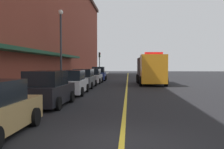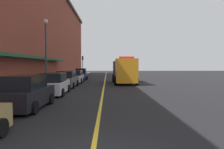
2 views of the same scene
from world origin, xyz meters
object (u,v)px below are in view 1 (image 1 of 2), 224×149
(parked_car_2, at_px, (72,83))
(traffic_light_near, at_px, (100,59))
(street_lamp_left, at_px, (61,40))
(utility_truck, at_px, (151,70))
(parking_meter_0, at_px, (75,75))
(parked_car_1, at_px, (47,90))
(parked_car_4, at_px, (93,77))
(parked_car_3, at_px, (84,79))
(parked_car_5, at_px, (99,74))
(parking_meter_1, at_px, (45,81))

(parked_car_2, bearing_deg, traffic_light_near, 0.70)
(parked_car_2, height_order, traffic_light_near, traffic_light_near)
(street_lamp_left, height_order, traffic_light_near, street_lamp_left)
(utility_truck, xyz_separation_m, parking_meter_0, (-7.91, -2.05, -0.55))
(street_lamp_left, distance_m, traffic_light_near, 25.60)
(parked_car_1, height_order, parked_car_4, parked_car_1)
(parked_car_2, relative_size, parked_car_3, 0.98)
(parked_car_3, distance_m, parked_car_5, 11.19)
(parking_meter_1, bearing_deg, parked_car_2, 51.56)
(parked_car_5, bearing_deg, parked_car_1, 177.48)
(parked_car_1, height_order, parked_car_3, parked_car_1)
(parked_car_1, bearing_deg, parked_car_3, 1.45)
(parked_car_5, bearing_deg, parked_car_4, 177.60)
(parked_car_4, distance_m, traffic_light_near, 19.25)
(parking_meter_1, bearing_deg, parking_meter_0, 90.00)
(street_lamp_left, bearing_deg, parking_meter_1, -84.66)
(parking_meter_0, distance_m, street_lamp_left, 4.81)
(parked_car_3, xyz_separation_m, utility_truck, (6.56, 4.60, 0.79))
(parked_car_1, relative_size, parking_meter_0, 3.22)
(utility_truck, xyz_separation_m, traffic_light_near, (-7.85, 20.11, 1.55))
(parked_car_5, bearing_deg, parked_car_2, 177.56)
(parked_car_1, bearing_deg, parked_car_2, 1.01)
(parked_car_5, bearing_deg, street_lamp_left, 168.13)
(parked_car_3, height_order, utility_truck, utility_truck)
(parking_meter_0, bearing_deg, parked_car_5, 80.44)
(parked_car_4, bearing_deg, street_lamp_left, 162.63)
(parked_car_3, distance_m, parked_car_4, 5.65)
(utility_truck, bearing_deg, traffic_light_near, -159.96)
(parking_meter_0, relative_size, traffic_light_near, 0.31)
(parked_car_4, height_order, utility_truck, utility_truck)
(parked_car_3, xyz_separation_m, street_lamp_left, (-1.96, -0.86, 3.58))
(traffic_light_near, bearing_deg, utility_truck, -68.67)
(utility_truck, height_order, parking_meter_0, utility_truck)
(parked_car_2, relative_size, parking_meter_0, 3.53)
(utility_truck, relative_size, parking_meter_1, 5.81)
(parking_meter_0, xyz_separation_m, parking_meter_1, (0.00, -9.82, 0.00))
(parked_car_1, bearing_deg, parked_car_4, 1.23)
(parked_car_2, height_order, parking_meter_1, parked_car_2)
(parked_car_1, distance_m, utility_truck, 16.99)
(parked_car_2, xyz_separation_m, parking_meter_1, (-1.38, -1.74, 0.24))
(parked_car_3, bearing_deg, parked_car_5, -0.85)
(parked_car_1, height_order, parked_car_5, parked_car_5)
(traffic_light_near, bearing_deg, street_lamp_left, -91.48)
(parked_car_1, xyz_separation_m, parked_car_5, (0.13, 22.24, 0.02))
(parking_meter_1, distance_m, traffic_light_near, 32.05)
(parked_car_2, relative_size, traffic_light_near, 1.09)
(parked_car_5, height_order, utility_truck, utility_truck)
(parked_car_2, distance_m, street_lamp_left, 6.21)
(parked_car_2, distance_m, parking_meter_1, 2.24)
(parked_car_3, bearing_deg, street_lamp_left, 113.43)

